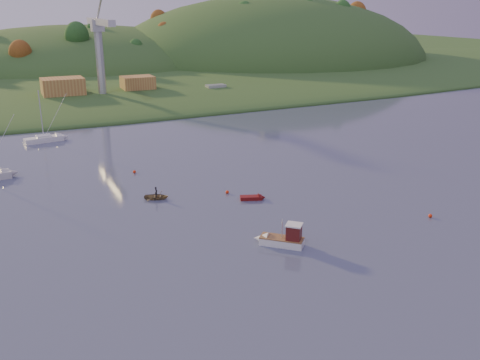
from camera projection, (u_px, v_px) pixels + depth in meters
name	position (u px, v px, depth m)	size (l,w,h in m)	color
ground	(378.00, 336.00, 44.58)	(500.00, 500.00, 0.00)	#323952
far_shore	(49.00, 65.00, 241.98)	(620.00, 220.00, 1.50)	#27451B
shore_slope	(71.00, 83.00, 186.19)	(640.00, 150.00, 7.00)	#27451B
hill_center	(79.00, 68.00, 228.87)	(140.00, 120.00, 36.00)	#27451B
hill_right	(270.00, 63.00, 250.49)	(150.00, 130.00, 60.00)	#27451B
hillside_trees	(63.00, 76.00, 203.36)	(280.00, 50.00, 32.00)	#1C4418
wharf	(112.00, 97.00, 150.94)	(42.00, 16.00, 2.40)	slate
shed_west	(63.00, 87.00, 145.39)	(11.00, 8.00, 4.80)	#A86A38
shed_east	(138.00, 83.00, 154.90)	(9.00, 7.00, 4.00)	#A86A38
dock_crane	(100.00, 40.00, 141.61)	(3.20, 28.00, 20.30)	#B7B7BC
fishing_boat	(279.00, 238.00, 61.17)	(5.47, 5.33, 3.72)	silver
sailboat_far	(44.00, 139.00, 106.82)	(7.71, 3.35, 10.35)	white
canoe	(156.00, 197.00, 75.72)	(2.44, 3.42, 0.71)	olive
paddler	(156.00, 194.00, 75.59)	(0.57, 0.37, 1.56)	black
red_tender	(256.00, 198.00, 75.61)	(3.82, 2.40, 1.23)	#5F0E0D
work_vessel	(216.00, 92.00, 159.67)	(13.46, 5.02, 3.44)	slate
buoy_0	(430.00, 216.00, 69.15)	(0.50, 0.50, 0.50)	red
buoy_1	(227.00, 192.00, 77.86)	(0.50, 0.50, 0.50)	red
buoy_3	(134.00, 172.00, 87.28)	(0.50, 0.50, 0.50)	red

